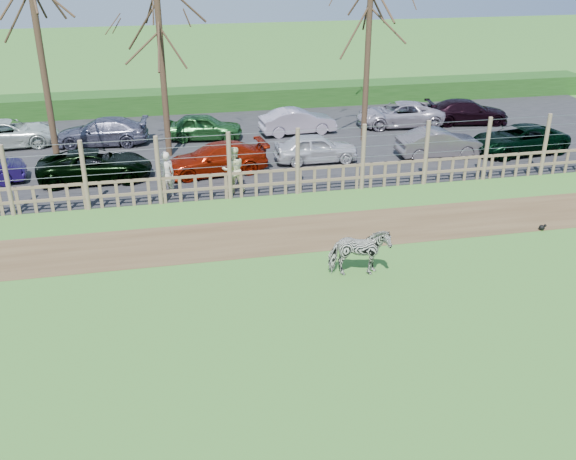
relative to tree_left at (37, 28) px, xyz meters
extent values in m
plane|color=#6B9F43|center=(6.50, -12.50, -5.62)|extent=(120.00, 120.00, 0.00)
cube|color=brown|center=(6.50, -8.00, -5.61)|extent=(34.00, 2.80, 0.01)
cube|color=#232326|center=(6.50, 2.00, -5.60)|extent=(44.00, 13.00, 0.04)
cube|color=#1E4716|center=(6.50, 9.00, -5.07)|extent=(46.00, 2.00, 1.10)
cube|color=brown|center=(6.50, -4.50, -5.17)|extent=(30.00, 0.06, 0.10)
cube|color=brown|center=(6.50, -4.50, -4.67)|extent=(30.00, 0.06, 0.10)
cylinder|color=brown|center=(-1.00, -4.50, -4.37)|extent=(0.16, 0.16, 2.50)
cylinder|color=brown|center=(1.50, -4.50, -4.37)|extent=(0.16, 0.16, 2.50)
cylinder|color=brown|center=(4.00, -4.50, -4.37)|extent=(0.16, 0.16, 2.50)
cylinder|color=brown|center=(6.50, -4.50, -4.37)|extent=(0.16, 0.16, 2.50)
cylinder|color=brown|center=(9.00, -4.50, -4.37)|extent=(0.16, 0.16, 2.50)
cylinder|color=brown|center=(11.50, -4.50, -4.37)|extent=(0.16, 0.16, 2.50)
cylinder|color=brown|center=(14.00, -4.50, -4.37)|extent=(0.16, 0.16, 2.50)
cylinder|color=brown|center=(16.50, -4.50, -4.37)|extent=(0.16, 0.16, 2.50)
cylinder|color=brown|center=(19.00, -4.50, -4.37)|extent=(0.16, 0.16, 2.50)
cylinder|color=gray|center=(6.50, -4.50, -4.37)|extent=(30.00, 0.02, 0.02)
cylinder|color=gray|center=(6.50, -4.50, -3.97)|extent=(30.00, 0.02, 0.02)
cylinder|color=gray|center=(6.50, -4.50, -3.57)|extent=(30.00, 0.02, 0.02)
cylinder|color=gray|center=(6.50, -4.50, -3.22)|extent=(30.00, 0.02, 0.02)
cylinder|color=#3D2B1E|center=(0.00, 0.00, -1.87)|extent=(0.26, 0.26, 7.50)
cylinder|color=#3D2B1E|center=(4.50, 1.00, -2.37)|extent=(0.26, 0.26, 6.50)
cylinder|color=#3D2B1E|center=(13.50, 1.50, -2.12)|extent=(0.26, 0.26, 7.00)
imported|color=gray|center=(9.31, -11.05, -4.91)|extent=(1.75, 0.95, 1.41)
imported|color=beige|center=(4.26, -3.97, -4.71)|extent=(0.71, 0.55, 1.72)
imported|color=#EAEFB1|center=(6.71, -3.93, -4.71)|extent=(0.89, 0.72, 1.72)
sphere|color=black|center=(16.08, -9.35, -5.52)|extent=(0.19, 0.19, 0.19)
sphere|color=black|center=(16.19, -9.35, -5.46)|extent=(0.09, 0.09, 0.09)
imported|color=black|center=(1.60, -1.60, -4.98)|extent=(4.34, 2.03, 1.20)
imported|color=maroon|center=(6.28, -1.73, -4.98)|extent=(4.32, 2.22, 1.20)
imported|color=silver|center=(10.55, -1.14, -4.98)|extent=(3.54, 1.46, 1.20)
imported|color=#635C61|center=(15.90, -1.56, -4.98)|extent=(3.67, 1.36, 1.20)
imported|color=black|center=(19.51, -1.77, -4.98)|extent=(4.51, 2.45, 1.20)
imported|color=silver|center=(-2.50, 3.81, -4.98)|extent=(4.48, 2.37, 1.20)
imported|color=#56566D|center=(1.60, 3.23, -4.98)|extent=(4.29, 2.10, 1.20)
imported|color=#235926|center=(6.22, 3.12, -4.98)|extent=(3.68, 1.89, 1.20)
imported|color=#C3B1C6|center=(10.71, 3.17, -4.98)|extent=(3.74, 1.57, 1.20)
imported|color=#BCB1BF|center=(15.99, 3.45, -4.98)|extent=(4.49, 2.40, 1.20)
imported|color=black|center=(19.54, 3.25, -4.98)|extent=(4.33, 2.24, 1.20)
camera|label=1|loc=(4.12, -26.26, 3.09)|focal=40.00mm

